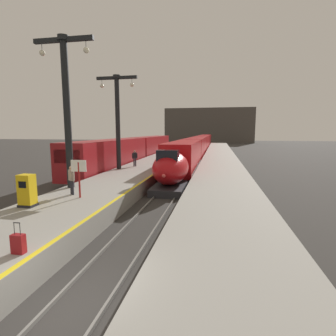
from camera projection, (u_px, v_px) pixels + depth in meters
ground_plane at (75, 312)px, 6.91m from camera, size 260.00×260.00×0.00m
platform_left at (153, 166)px, 31.65m from camera, size 4.80×110.00×1.05m
platform_right at (220, 168)px, 30.17m from camera, size 4.80×110.00×1.05m
platform_left_safety_stripe at (171, 162)px, 31.16m from camera, size 0.20×107.80×0.01m
rail_main_left at (183, 167)px, 33.79m from camera, size 0.08×110.00×0.12m
rail_main_right at (194, 168)px, 33.51m from camera, size 0.08×110.00×0.12m
rail_secondary_left at (123, 166)px, 35.28m from camera, size 0.08×110.00×0.12m
rail_secondary_right at (134, 166)px, 35.00m from camera, size 0.08×110.00×0.12m
highspeed_train_main at (199, 145)px, 53.53m from camera, size 2.92×74.58×3.60m
regional_train_adjacent at (136, 149)px, 38.35m from camera, size 2.85×36.60×3.80m
station_column_mid at (66, 99)px, 16.53m from camera, size 4.00×0.68×9.53m
station_column_far at (118, 113)px, 25.00m from camera, size 4.00×0.68×8.94m
passenger_mid_platform at (135, 157)px, 27.45m from camera, size 0.56×0.29×1.69m
passenger_far_waiting at (72, 178)px, 15.17m from camera, size 0.49×0.40×1.69m
rolling_suitcase at (18, 244)px, 7.91m from camera, size 0.40×0.22×0.98m
ticket_machine_yellow at (27, 192)px, 12.81m from camera, size 0.76×0.62×1.60m
departure_info_board at (79, 171)px, 14.40m from camera, size 0.90×0.10×2.12m
terminus_back_wall at (209, 125)px, 105.15m from camera, size 36.00×2.00×14.00m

